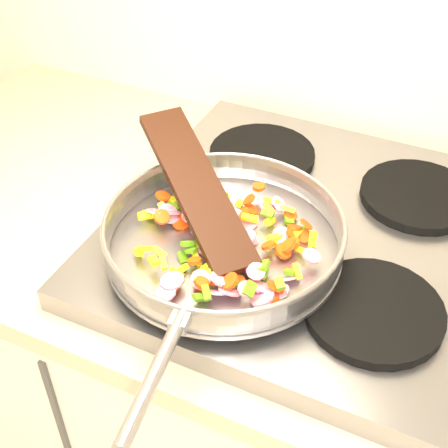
% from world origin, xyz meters
% --- Properties ---
extents(cooktop, '(0.60, 0.60, 0.04)m').
position_xyz_m(cooktop, '(-0.70, 1.67, 0.92)').
color(cooktop, '#939399').
rests_on(cooktop, counter_top).
extents(grate_fl, '(0.19, 0.19, 0.02)m').
position_xyz_m(grate_fl, '(-0.84, 1.52, 0.95)').
color(grate_fl, black).
rests_on(grate_fl, cooktop).
extents(grate_fr, '(0.19, 0.19, 0.02)m').
position_xyz_m(grate_fr, '(-0.56, 1.52, 0.95)').
color(grate_fr, black).
rests_on(grate_fr, cooktop).
extents(grate_bl, '(0.19, 0.19, 0.02)m').
position_xyz_m(grate_bl, '(-0.84, 1.81, 0.95)').
color(grate_bl, black).
rests_on(grate_bl, cooktop).
extents(grate_br, '(0.19, 0.19, 0.02)m').
position_xyz_m(grate_br, '(-0.56, 1.81, 0.95)').
color(grate_br, black).
rests_on(grate_br, cooktop).
extents(saute_pan, '(0.39, 0.55, 0.05)m').
position_xyz_m(saute_pan, '(-0.79, 1.54, 0.99)').
color(saute_pan, '#9E9EA5').
rests_on(saute_pan, grate_fl).
extents(vegetable_heap, '(0.29, 0.28, 0.05)m').
position_xyz_m(vegetable_heap, '(-0.78, 1.54, 0.97)').
color(vegetable_heap, '#C4134F').
rests_on(vegetable_heap, saute_pan).
extents(wooden_spatula, '(0.27, 0.25, 0.10)m').
position_xyz_m(wooden_spatula, '(-0.85, 1.58, 1.02)').
color(wooden_spatula, black).
rests_on(wooden_spatula, saute_pan).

